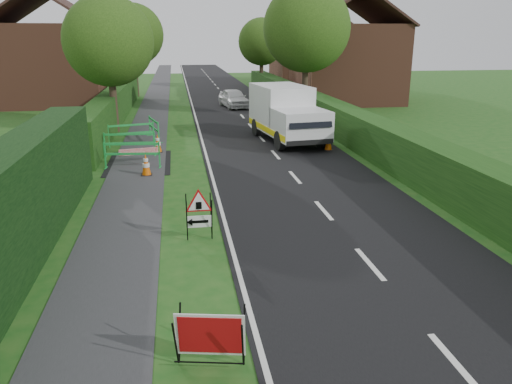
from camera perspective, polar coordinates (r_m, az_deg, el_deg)
ground at (r=9.67m, az=0.90°, el=-11.85°), size 120.00×120.00×0.00m
road_surface at (r=43.74m, az=-3.85°, el=11.17°), size 6.00×90.00×0.02m
footpath at (r=43.59m, az=-11.20°, el=10.87°), size 2.00×90.00×0.02m
hedge_west_far at (r=30.88m, az=-15.65°, el=7.97°), size 1.00×24.00×1.80m
hedge_east at (r=26.01m, az=9.03°, el=6.73°), size 1.20×50.00×1.50m
house_west at (r=39.29m, az=-22.21°, el=13.50°), size 7.50×7.40×7.88m
house_east_a at (r=38.43m, az=10.23°, el=14.42°), size 7.50×7.40×7.88m
house_east_b at (r=52.11m, az=6.17°, el=15.30°), size 7.50×7.40×7.88m
tree_nw at (r=26.49m, az=-16.49°, el=16.20°), size 4.40×4.40×6.70m
tree_ne at (r=31.32m, az=5.81°, el=18.15°), size 5.20×5.20×7.79m
tree_fw at (r=42.42m, az=-13.89°, el=17.07°), size 4.80×4.80×7.24m
tree_fe at (r=46.97m, az=0.63°, el=16.79°), size 4.20×4.20×6.33m
red_rect_sign at (r=7.68m, az=-5.26°, el=-16.06°), size 1.12×0.81×0.87m
triangle_sign at (r=11.92m, az=-6.71°, el=-2.17°), size 0.75×0.75×1.09m
works_van at (r=23.43m, az=3.45°, el=9.05°), size 2.87×5.75×2.51m
traffic_cone_0 at (r=21.77m, az=8.28°, el=5.74°), size 0.38×0.38×0.79m
traffic_cone_1 at (r=23.20m, az=8.14°, el=6.47°), size 0.38×0.38×0.79m
traffic_cone_2 at (r=24.62m, az=5.30°, el=7.19°), size 0.38×0.38×0.79m
traffic_cone_3 at (r=18.00m, az=-12.47°, el=3.06°), size 0.38×0.38×0.79m
traffic_cone_4 at (r=21.57m, az=-11.18°, el=5.49°), size 0.38×0.38×0.79m
ped_barrier_0 at (r=19.08m, az=-13.99°, el=4.49°), size 2.09×0.56×1.00m
ped_barrier_1 at (r=21.04m, az=-14.24°, el=5.65°), size 2.07×0.42×1.00m
ped_barrier_2 at (r=23.23m, az=-14.09°, el=6.73°), size 2.08×0.84×1.00m
ped_barrier_3 at (r=24.29m, az=-11.60°, el=7.35°), size 0.83×2.08×1.00m
redwhite_plank at (r=20.00m, az=-13.17°, el=3.28°), size 1.48×0.33×0.25m
hatchback_car at (r=34.97m, az=-2.55°, el=10.67°), size 2.06×3.90×1.26m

